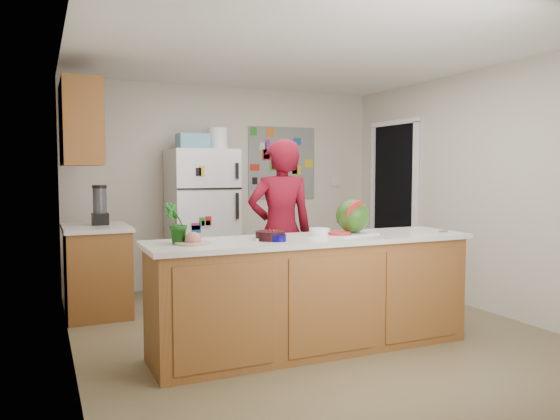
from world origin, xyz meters
name	(u,v)px	position (x,y,z in m)	size (l,w,h in m)	color
floor	(307,331)	(0.00, 0.00, -0.01)	(4.00, 4.50, 0.02)	brown
wall_back	(228,186)	(0.00, 2.26, 1.25)	(4.00, 0.02, 2.50)	beige
wall_left	(67,198)	(-2.01, 0.00, 1.25)	(0.02, 4.50, 2.50)	beige
wall_right	(479,190)	(2.01, 0.00, 1.25)	(0.02, 4.50, 2.50)	beige
ceiling	(308,50)	(0.00, 0.00, 2.51)	(4.00, 4.50, 0.02)	white
doorway	(394,204)	(1.99, 1.45, 1.02)	(0.03, 0.85, 2.04)	black
peninsula_base	(313,296)	(-0.20, -0.50, 0.44)	(2.60, 0.62, 0.88)	brown
peninsula_top	(313,240)	(-0.20, -0.50, 0.90)	(2.68, 0.70, 0.04)	silver
side_counter_base	(97,272)	(-1.69, 1.35, 0.43)	(0.60, 0.80, 0.86)	brown
side_counter_top	(96,228)	(-1.69, 1.35, 0.88)	(0.64, 0.84, 0.04)	silver
upper_cabinets	(80,124)	(-1.82, 1.30, 1.90)	(0.35, 1.00, 0.80)	brown
refrigerator	(202,222)	(-0.45, 1.88, 0.85)	(0.75, 0.70, 1.70)	silver
fridge_top_bin	(193,142)	(-0.55, 1.88, 1.79)	(0.35, 0.28, 0.18)	#5999B2
photo_collage	(282,163)	(0.75, 2.24, 1.55)	(0.95, 0.01, 0.95)	slate
person	(281,231)	(-0.10, 0.36, 0.87)	(0.64, 0.42, 1.75)	maroon
blender_appliance	(100,206)	(-1.64, 1.44, 1.09)	(0.13, 0.13, 0.38)	black
cutting_board	(348,234)	(0.14, -0.47, 0.93)	(0.43, 0.33, 0.01)	white
watermelon	(353,216)	(0.20, -0.45, 1.07)	(0.28, 0.28, 0.28)	#215716
watermelon_slice	(339,233)	(0.03, -0.52, 0.94)	(0.18, 0.18, 0.02)	red
cherry_bowl	(270,236)	(-0.59, -0.54, 0.96)	(0.23, 0.23, 0.07)	black
white_bowl	(320,232)	(-0.10, -0.43, 0.95)	(0.17, 0.17, 0.06)	silver
cobalt_bowl	(278,238)	(-0.56, -0.62, 0.95)	(0.13, 0.13, 0.05)	#070355
plate	(193,243)	(-1.19, -0.52, 0.93)	(0.26, 0.26, 0.02)	beige
paper_towel	(265,238)	(-0.61, -0.50, 0.93)	(0.17, 0.15, 0.02)	white
keys	(444,231)	(1.00, -0.64, 0.93)	(0.09, 0.04, 0.01)	gray
potted_plant	(176,223)	(-1.30, -0.45, 1.07)	(0.17, 0.13, 0.30)	#0D3D0D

